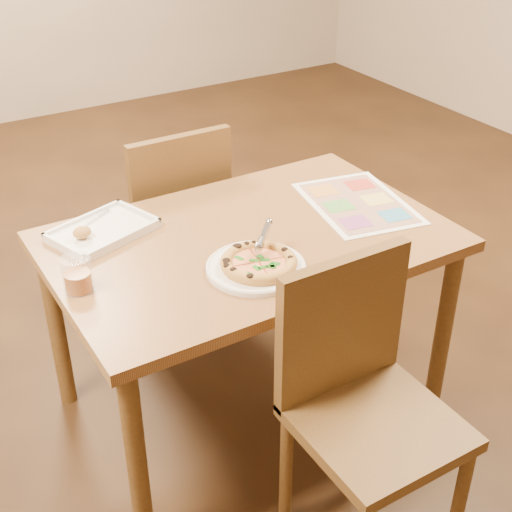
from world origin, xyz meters
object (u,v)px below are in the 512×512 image
appetizer_tray (101,231)px  menu (358,203)px  chair_near (359,375)px  glass_tumbler (77,276)px  dining_table (249,258)px  plate (256,268)px  pizza (259,263)px  chair_far (173,206)px  pizza_cutter (263,238)px

appetizer_tray → menu: 0.91m
appetizer_tray → menu: size_ratio=0.83×
chair_near → glass_tumbler: 0.85m
dining_table → plate: 0.23m
plate → glass_tumbler: glass_tumbler is taller
plate → glass_tumbler: bearing=160.9°
appetizer_tray → menu: (0.87, -0.26, -0.01)m
glass_tumbler → pizza: bearing=-19.7°
chair_far → appetizer_tray: bearing=39.4°
dining_table → plate: bearing=-114.8°
chair_near → appetizer_tray: 0.97m
pizza_cutter → glass_tumbler: size_ratio=1.01×
chair_far → plate: bearing=83.7°
chair_far → plate: (-0.09, -0.79, 0.16)m
pizza_cutter → glass_tumbler: pizza_cutter is taller
chair_near → menu: size_ratio=1.03×
dining_table → appetizer_tray: (-0.41, 0.26, 0.10)m
pizza → appetizer_tray: 0.57m
plate → pizza_cutter: size_ratio=2.75×
pizza → glass_tumbler: (-0.50, 0.18, 0.02)m
chair_far → pizza_cutter: bearing=86.9°
chair_near → appetizer_tray: bearing=115.6°
chair_far → pizza: bearing=84.1°
menu → appetizer_tray: bearing=163.3°
dining_table → plate: (-0.09, -0.19, 0.09)m
pizza → pizza_cutter: size_ratio=2.12×
pizza_cutter → menu: pizza_cutter is taller
chair_far → pizza: size_ratio=2.00×
dining_table → menu: 0.46m
dining_table → appetizer_tray: appetizer_tray is taller
pizza_cutter → chair_near: bearing=-124.5°
pizza → appetizer_tray: bearing=125.6°
plate → pizza_cutter: pizza_cutter is taller
dining_table → pizza: bearing=-112.7°
appetizer_tray → chair_near: bearing=-64.4°
pizza_cutter → menu: size_ratio=0.24×
appetizer_tray → glass_tumbler: bearing=-121.7°
chair_near → chair_far: size_ratio=1.00×
chair_near → menu: 0.77m
pizza_cutter → appetizer_tray: pizza_cutter is taller
menu → glass_tumbler: bearing=-178.9°
appetizer_tray → glass_tumbler: (-0.17, -0.28, 0.04)m
pizza_cutter → glass_tumbler: bearing=126.3°
pizza → pizza_cutter: (0.04, 0.05, 0.05)m
dining_table → menu: size_ratio=2.85×
plate → chair_near: bearing=-77.9°
chair_near → pizza: size_ratio=2.00×
plate → pizza: size_ratio=1.30×
chair_far → chair_near: bearing=90.0°
glass_tumbler → menu: 1.04m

